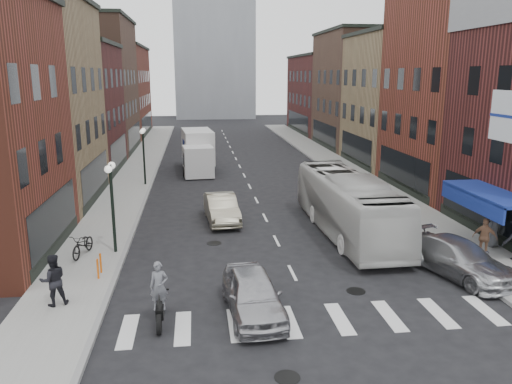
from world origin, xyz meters
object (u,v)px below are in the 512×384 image
at_px(streetlamp_near, 112,191).
at_px(box_truck, 198,152).
at_px(curb_car, 459,258).
at_px(ped_right_c, 494,229).
at_px(transit_bus, 348,205).
at_px(sedan_left_far, 221,208).
at_px(parked_bicycle, 83,244).
at_px(ped_right_b, 485,237).
at_px(bike_rack, 99,266).
at_px(streetlamp_far, 143,146).
at_px(motorcycle_rider, 160,295).
at_px(ped_left_solo, 53,280).
at_px(sedan_left_near, 253,294).

relative_size(streetlamp_near, box_truck, 0.53).
bearing_deg(curb_car, ped_right_c, 23.46).
relative_size(transit_bus, sedan_left_far, 2.43).
bearing_deg(parked_bicycle, streetlamp_near, 26.69).
distance_m(curb_car, ped_right_b, 2.50).
relative_size(bike_rack, curb_car, 0.16).
height_order(streetlamp_far, ped_right_c, streetlamp_far).
distance_m(motorcycle_rider, parked_bicycle, 7.30).
height_order(bike_rack, motorcycle_rider, motorcycle_rider).
xyz_separation_m(box_truck, ped_right_b, (12.07, -21.73, -0.63)).
height_order(parked_bicycle, ped_right_c, ped_right_c).
relative_size(streetlamp_near, parked_bicycle, 2.14).
distance_m(motorcycle_rider, ped_left_solo, 3.93).
bearing_deg(streetlamp_far, curb_car, -52.32).
bearing_deg(streetlamp_near, streetlamp_far, 90.00).
relative_size(box_truck, ped_right_c, 4.69).
bearing_deg(ped_left_solo, transit_bus, -172.19).
bearing_deg(transit_bus, curb_car, -65.02).
height_order(sedan_left_near, ped_right_c, ped_right_c).
relative_size(streetlamp_far, sedan_left_near, 0.96).
relative_size(box_truck, parked_bicycle, 4.02).
xyz_separation_m(box_truck, transit_bus, (7.26, -17.55, -0.11)).
bearing_deg(streetlamp_far, parked_bicycle, -95.19).
distance_m(parked_bicycle, ped_right_b, 17.32).
xyz_separation_m(bike_rack, curb_car, (14.10, -1.30, 0.16)).
xyz_separation_m(bike_rack, sedan_left_far, (5.15, 7.29, 0.19)).
xyz_separation_m(box_truck, sedan_left_near, (1.60, -25.58, -0.89)).
height_order(sedan_left_near, parked_bicycle, sedan_left_near).
distance_m(streetlamp_far, sedan_left_near, 21.16).
relative_size(curb_car, parked_bicycle, 2.56).
bearing_deg(sedan_left_far, streetlamp_near, -141.72).
bearing_deg(streetlamp_far, box_truck, 53.91).
distance_m(sedan_left_near, sedan_left_far, 10.94).
bearing_deg(motorcycle_rider, ped_left_solo, 156.65).
bearing_deg(bike_rack, curb_car, -5.27).
bearing_deg(box_truck, motorcycle_rider, -98.65).
distance_m(streetlamp_near, ped_left_solo, 5.59).
distance_m(bike_rack, box_truck, 22.32).
relative_size(motorcycle_rider, sedan_left_far, 0.47).
bearing_deg(transit_bus, streetlamp_near, -172.82).
height_order(box_truck, ped_right_c, box_truck).
bearing_deg(streetlamp_near, motorcycle_rider, -70.15).
bearing_deg(sedan_left_far, box_truck, 89.90).
distance_m(box_truck, motorcycle_rider, 25.90).
distance_m(motorcycle_rider, sedan_left_far, 11.50).
relative_size(streetlamp_far, ped_right_c, 2.49).
distance_m(box_truck, sedan_left_near, 25.64).
height_order(sedan_left_near, ped_left_solo, ped_left_solo).
height_order(parked_bicycle, ped_left_solo, ped_left_solo).
bearing_deg(curb_car, streetlamp_far, 110.74).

